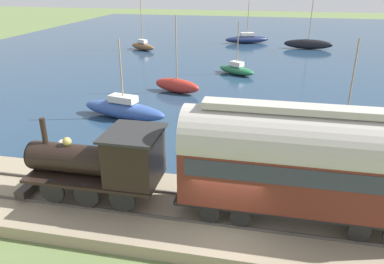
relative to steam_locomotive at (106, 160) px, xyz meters
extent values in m
plane|color=#607542|center=(-0.80, -4.96, -2.32)|extent=(200.00, 200.00, 0.00)
cube|color=navy|center=(42.88, -4.96, -2.32)|extent=(80.00, 80.00, 0.01)
cube|color=gray|center=(0.00, -4.96, -2.06)|extent=(5.17, 56.00, 0.52)
cube|color=#4C4742|center=(-0.88, -4.96, -1.74)|extent=(0.07, 54.88, 0.12)
cube|color=#4C4742|center=(0.88, -4.96, -1.74)|extent=(0.07, 54.88, 0.12)
cylinder|color=black|center=(-0.88, -0.95, -1.16)|extent=(0.12, 1.04, 1.04)
cylinder|color=black|center=(0.88, -0.95, -1.16)|extent=(0.12, 1.04, 1.04)
cylinder|color=black|center=(-0.88, 0.52, -1.16)|extent=(0.12, 1.04, 1.04)
cylinder|color=black|center=(0.88, 0.52, -1.16)|extent=(0.12, 1.04, 1.04)
cylinder|color=black|center=(-0.88, 1.99, -1.16)|extent=(0.12, 1.04, 1.04)
cylinder|color=black|center=(0.88, 1.99, -1.16)|extent=(0.12, 1.04, 1.04)
cube|color=black|center=(0.00, 0.52, -0.74)|extent=(2.27, 5.36, 0.12)
cylinder|color=black|center=(0.00, 1.59, -0.08)|extent=(1.19, 3.21, 1.19)
cylinder|color=black|center=(0.00, 3.24, -0.08)|extent=(1.13, 0.08, 1.13)
cylinder|color=black|center=(0.00, 2.56, 1.04)|extent=(0.22, 0.22, 1.06)
sphere|color=tan|center=(0.00, 1.59, 0.65)|extent=(0.36, 0.36, 0.36)
cube|color=black|center=(0.00, -1.22, 0.27)|extent=(2.17, 1.87, 1.89)
cube|color=#282828|center=(0.00, -1.22, 1.26)|extent=(2.37, 2.11, 0.10)
cube|color=#2D2823|center=(0.00, 3.45, -1.50)|extent=(2.07, 0.44, 0.32)
cylinder|color=black|center=(0.88, -10.63, -1.30)|extent=(0.12, 0.76, 0.76)
cylinder|color=black|center=(-0.88, -9.51, -1.30)|extent=(0.12, 0.76, 0.76)
cylinder|color=black|center=(0.88, -9.51, -1.30)|extent=(0.12, 0.76, 0.76)
cylinder|color=black|center=(-0.88, -5.47, -1.30)|extent=(0.12, 0.76, 0.76)
cylinder|color=black|center=(0.88, -5.47, -1.30)|extent=(0.12, 0.76, 0.76)
cylinder|color=black|center=(-0.88, -4.34, -1.30)|extent=(0.12, 0.76, 0.76)
cylinder|color=black|center=(0.88, -4.34, -1.30)|extent=(0.12, 0.76, 0.76)
cube|color=black|center=(0.00, -7.49, -0.99)|extent=(1.95, 8.98, 0.16)
cube|color=#5B2319|center=(0.00, -7.49, 0.24)|extent=(2.17, 8.62, 2.31)
cube|color=#2D333D|center=(0.00, -7.49, 0.65)|extent=(2.20, 8.08, 0.65)
cylinder|color=#B2ADA3|center=(0.00, -7.49, 1.40)|extent=(2.28, 8.62, 2.28)
cube|color=#B2ADA3|center=(0.00, -7.49, 2.66)|extent=(0.76, 7.18, 0.24)
ellipsoid|color=#192347|center=(43.64, -2.49, -1.79)|extent=(3.77, 6.61, 1.04)
cylinder|color=#9E8460|center=(43.64, -2.49, 1.15)|extent=(0.10, 0.10, 4.85)
cube|color=silver|center=(43.64, -2.49, -1.05)|extent=(1.61, 2.16, 0.45)
ellipsoid|color=black|center=(40.55, -10.84, -1.68)|extent=(1.38, 6.38, 1.28)
cylinder|color=#9E8460|center=(40.55, -10.84, 1.89)|extent=(0.10, 0.10, 5.84)
ellipsoid|color=gray|center=(11.78, -11.13, -1.63)|extent=(2.00, 4.49, 1.38)
cylinder|color=#9E8460|center=(11.78, -11.13, 1.22)|extent=(0.10, 0.10, 4.31)
ellipsoid|color=brown|center=(35.24, 10.60, -1.86)|extent=(3.04, 4.21, 0.92)
cylinder|color=#9E8460|center=(35.24, 10.60, 2.43)|extent=(0.10, 0.10, 7.65)
cube|color=silver|center=(35.24, 10.60, -1.17)|extent=(1.20, 1.43, 0.45)
ellipsoid|color=#335199|center=(10.43, 3.47, -1.73)|extent=(2.80, 6.51, 1.16)
cylinder|color=#9E8460|center=(10.43, 3.47, 0.96)|extent=(0.10, 0.10, 4.22)
cube|color=silver|center=(10.43, 3.47, -0.93)|extent=(1.28, 2.05, 0.45)
ellipsoid|color=#236B42|center=(24.51, -2.86, -1.90)|extent=(3.33, 4.23, 0.82)
cylinder|color=#9E8460|center=(24.51, -2.86, 0.65)|extent=(0.10, 0.10, 4.28)
cube|color=silver|center=(24.51, -2.86, -1.27)|extent=(1.34, 1.48, 0.45)
ellipsoid|color=#B72D23|center=(17.17, 1.42, -1.72)|extent=(2.26, 4.32, 1.19)
cylinder|color=#9E8460|center=(17.17, 1.42, 1.41)|extent=(0.10, 0.10, 5.08)
ellipsoid|color=#B7B2A3|center=(8.32, -9.54, -2.14)|extent=(1.64, 1.99, 0.36)
ellipsoid|color=silver|center=(5.97, -3.91, -2.08)|extent=(2.95, 2.61, 0.48)
ellipsoid|color=#B7B2A3|center=(11.21, -1.89, -2.10)|extent=(0.91, 1.89, 0.44)
ellipsoid|color=beige|center=(4.63, 4.69, -2.14)|extent=(2.81, 2.38, 0.35)
camera|label=1|loc=(-12.27, -6.09, 6.74)|focal=35.00mm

